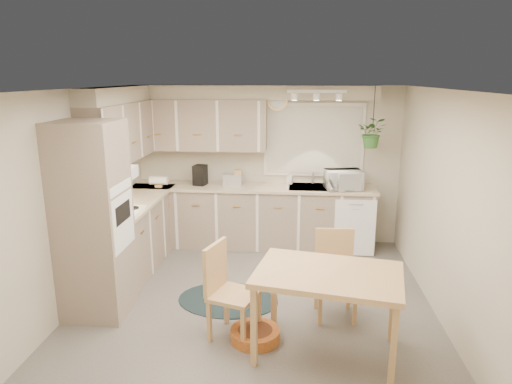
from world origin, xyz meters
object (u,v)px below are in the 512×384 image
at_px(chair_back, 336,276).
at_px(braided_rug, 228,300).
at_px(chair_left, 234,292).
at_px(microwave, 343,178).
at_px(pet_bed, 255,335).
at_px(dining_table, 327,313).

height_order(chair_back, braided_rug, chair_back).
distance_m(chair_left, microwave, 2.82).
height_order(braided_rug, pet_bed, pet_bed).
height_order(chair_back, microwave, microwave).
xyz_separation_m(chair_back, pet_bed, (-0.81, -0.53, -0.41)).
relative_size(dining_table, pet_bed, 2.65).
bearing_deg(microwave, dining_table, -108.51).
relative_size(chair_back, braided_rug, 0.80).
relative_size(chair_left, braided_rug, 0.82).
bearing_deg(chair_left, dining_table, 95.78).
bearing_deg(braided_rug, chair_left, -76.54).
bearing_deg(pet_bed, braided_rug, 116.12).
distance_m(dining_table, microwave, 2.76).
xyz_separation_m(chair_left, chair_back, (1.03, 0.48, -0.01)).
relative_size(dining_table, chair_left, 1.36).
xyz_separation_m(chair_back, microwave, (0.24, 1.96, 0.64)).
relative_size(braided_rug, microwave, 2.29).
bearing_deg(braided_rug, dining_table, -41.52).
distance_m(dining_table, chair_back, 0.70).
relative_size(pet_bed, microwave, 0.96).
bearing_deg(chair_left, chair_back, 133.58).
bearing_deg(pet_bed, microwave, 67.09).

